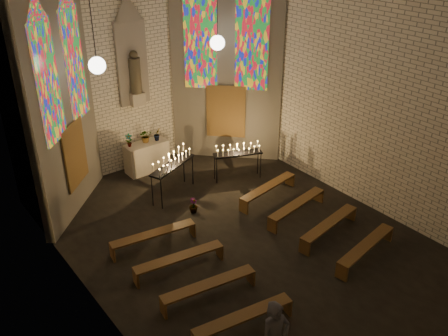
% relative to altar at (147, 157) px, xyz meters
% --- Properties ---
extents(floor, '(12.00, 12.00, 0.00)m').
position_rel_altar_xyz_m(floor, '(0.00, -5.45, -0.50)').
color(floor, black).
rests_on(floor, ground).
extents(room, '(8.22, 12.43, 7.00)m').
position_rel_altar_xyz_m(room, '(-0.00, -2.08, 3.22)').
color(room, '#EDE0C6').
rests_on(room, ground).
extents(altar, '(1.40, 0.60, 1.00)m').
position_rel_altar_xyz_m(altar, '(0.00, 0.00, 0.00)').
color(altar, '#C0B39C').
rests_on(altar, ground).
extents(flower_vase_left, '(0.28, 0.24, 0.44)m').
position_rel_altar_xyz_m(flower_vase_left, '(-0.55, 0.07, 0.72)').
color(flower_vase_left, '#4C723F').
rests_on(flower_vase_left, altar).
extents(flower_vase_center, '(0.49, 0.46, 0.43)m').
position_rel_altar_xyz_m(flower_vase_center, '(0.05, 0.05, 0.72)').
color(flower_vase_center, '#4C723F').
rests_on(flower_vase_center, altar).
extents(flower_vase_right, '(0.27, 0.23, 0.43)m').
position_rel_altar_xyz_m(flower_vase_right, '(0.41, -0.05, 0.71)').
color(flower_vase_right, '#4C723F').
rests_on(flower_vase_right, altar).
extents(aisle_flower_pot, '(0.33, 0.33, 0.44)m').
position_rel_altar_xyz_m(aisle_flower_pot, '(-0.23, -3.02, -0.28)').
color(aisle_flower_pot, '#4C723F').
rests_on(aisle_flower_pot, ground).
extents(votive_stand_left, '(1.77, 1.06, 1.28)m').
position_rel_altar_xyz_m(votive_stand_left, '(-0.16, -1.85, 0.60)').
color(votive_stand_left, black).
rests_on(votive_stand_left, ground).
extents(votive_stand_right, '(1.56, 0.94, 1.13)m').
position_rel_altar_xyz_m(votive_stand_right, '(2.01, -2.23, 0.47)').
color(votive_stand_right, black).
rests_on(votive_stand_right, ground).
extents(pew_left_0, '(2.26, 0.66, 0.43)m').
position_rel_altar_xyz_m(pew_left_0, '(-1.96, -3.75, -0.15)').
color(pew_left_0, '#523517').
rests_on(pew_left_0, ground).
extents(pew_right_0, '(2.26, 0.66, 0.43)m').
position_rel_altar_xyz_m(pew_right_0, '(1.96, -3.75, -0.15)').
color(pew_right_0, '#523517').
rests_on(pew_right_0, ground).
extents(pew_left_1, '(2.26, 0.66, 0.43)m').
position_rel_altar_xyz_m(pew_left_1, '(-1.96, -4.95, -0.15)').
color(pew_left_1, '#523517').
rests_on(pew_left_1, ground).
extents(pew_right_1, '(2.26, 0.66, 0.43)m').
position_rel_altar_xyz_m(pew_right_1, '(1.96, -4.95, -0.15)').
color(pew_right_1, '#523517').
rests_on(pew_right_1, ground).
extents(pew_left_2, '(2.26, 0.66, 0.43)m').
position_rel_altar_xyz_m(pew_left_2, '(-1.96, -6.15, -0.15)').
color(pew_left_2, '#523517').
rests_on(pew_left_2, ground).
extents(pew_right_2, '(2.26, 0.66, 0.43)m').
position_rel_altar_xyz_m(pew_right_2, '(1.96, -6.15, -0.15)').
color(pew_right_2, '#523517').
rests_on(pew_right_2, ground).
extents(pew_left_3, '(2.26, 0.66, 0.43)m').
position_rel_altar_xyz_m(pew_left_3, '(-1.96, -7.35, -0.15)').
color(pew_left_3, '#523517').
rests_on(pew_left_3, ground).
extents(pew_right_3, '(2.26, 0.66, 0.43)m').
position_rel_altar_xyz_m(pew_right_3, '(1.96, -7.35, -0.15)').
color(pew_right_3, '#523517').
rests_on(pew_right_3, ground).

